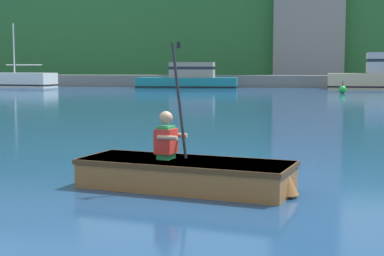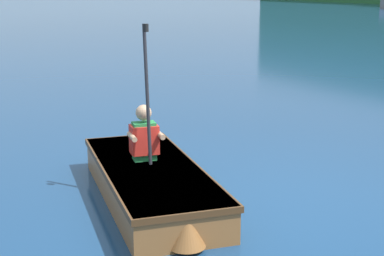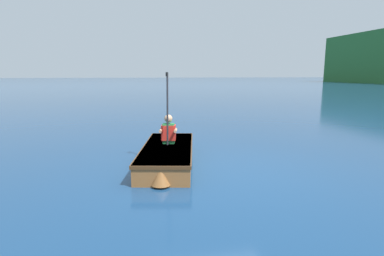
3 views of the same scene
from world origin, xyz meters
TOP-DOWN VIEW (x-y plane):
  - ground_plane at (0.00, 0.00)m, footprint 300.00×300.00m
  - rowboat_foreground at (-0.76, -0.90)m, footprint 2.83×1.54m
  - person_paddler at (-1.05, -0.84)m, footprint 0.42×0.40m

SIDE VIEW (x-z plane):
  - ground_plane at x=0.00m, z-range 0.00..0.00m
  - rowboat_foreground at x=-0.76m, z-range 0.03..0.39m
  - person_paddler at x=-1.05m, z-range -0.09..1.37m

